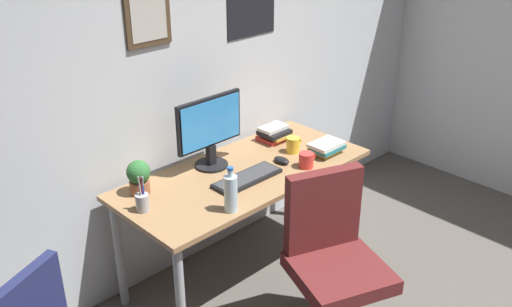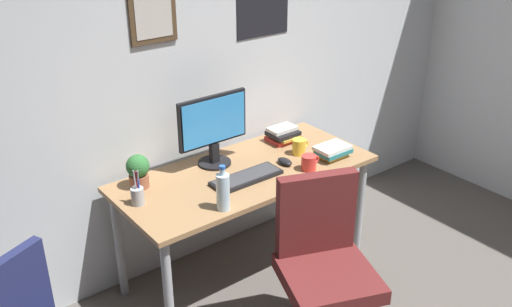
{
  "view_description": "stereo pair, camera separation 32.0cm",
  "coord_description": "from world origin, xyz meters",
  "px_view_note": "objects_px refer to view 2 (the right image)",
  "views": [
    {
      "loc": [
        -2.12,
        -0.45,
        2.27
      ],
      "look_at": [
        -0.1,
        1.62,
        0.88
      ],
      "focal_mm": 39.68,
      "sensor_mm": 36.0,
      "label": 1
    },
    {
      "loc": [
        -1.87,
        -0.66,
        2.27
      ],
      "look_at": [
        -0.1,
        1.62,
        0.88
      ],
      "focal_mm": 39.68,
      "sensor_mm": 36.0,
      "label": 2
    }
  ],
  "objects_px": {
    "monitor": "(213,127)",
    "book_stack_right": "(332,151)",
    "keyboard": "(247,178)",
    "coffee_mug_near": "(309,163)",
    "water_bottle": "(223,191)",
    "coffee_mug_far": "(299,147)",
    "book_stack_left": "(283,135)",
    "office_chair": "(323,258)",
    "computer_mouse": "(285,162)",
    "potted_plant": "(138,170)",
    "pen_cup": "(137,195)"
  },
  "relations": [
    {
      "from": "potted_plant",
      "to": "coffee_mug_far",
      "type": "bearing_deg",
      "value": -13.15
    },
    {
      "from": "computer_mouse",
      "to": "book_stack_left",
      "type": "height_order",
      "value": "book_stack_left"
    },
    {
      "from": "keyboard",
      "to": "computer_mouse",
      "type": "bearing_deg",
      "value": 2.65
    },
    {
      "from": "monitor",
      "to": "book_stack_right",
      "type": "xyz_separation_m",
      "value": [
        0.63,
        -0.37,
        -0.2
      ]
    },
    {
      "from": "potted_plant",
      "to": "book_stack_left",
      "type": "distance_m",
      "value": 1.04
    },
    {
      "from": "book_stack_left",
      "to": "keyboard",
      "type": "bearing_deg",
      "value": -151.22
    },
    {
      "from": "water_bottle",
      "to": "book_stack_left",
      "type": "relative_size",
      "value": 1.21
    },
    {
      "from": "water_bottle",
      "to": "potted_plant",
      "type": "height_order",
      "value": "water_bottle"
    },
    {
      "from": "coffee_mug_far",
      "to": "coffee_mug_near",
      "type": "bearing_deg",
      "value": -116.21
    },
    {
      "from": "monitor",
      "to": "book_stack_left",
      "type": "xyz_separation_m",
      "value": [
        0.55,
        0.0,
        -0.19
      ]
    },
    {
      "from": "computer_mouse",
      "to": "pen_cup",
      "type": "distance_m",
      "value": 0.93
    },
    {
      "from": "computer_mouse",
      "to": "coffee_mug_far",
      "type": "height_order",
      "value": "coffee_mug_far"
    },
    {
      "from": "office_chair",
      "to": "water_bottle",
      "type": "relative_size",
      "value": 3.76
    },
    {
      "from": "pen_cup",
      "to": "book_stack_right",
      "type": "bearing_deg",
      "value": -10.35
    },
    {
      "from": "potted_plant",
      "to": "book_stack_right",
      "type": "relative_size",
      "value": 0.92
    },
    {
      "from": "office_chair",
      "to": "monitor",
      "type": "relative_size",
      "value": 2.07
    },
    {
      "from": "monitor",
      "to": "book_stack_left",
      "type": "height_order",
      "value": "monitor"
    },
    {
      "from": "book_stack_left",
      "to": "office_chair",
      "type": "bearing_deg",
      "value": -118.48
    },
    {
      "from": "coffee_mug_far",
      "to": "book_stack_right",
      "type": "height_order",
      "value": "coffee_mug_far"
    },
    {
      "from": "book_stack_left",
      "to": "book_stack_right",
      "type": "relative_size",
      "value": 0.98
    },
    {
      "from": "water_bottle",
      "to": "potted_plant",
      "type": "distance_m",
      "value": 0.54
    },
    {
      "from": "office_chair",
      "to": "monitor",
      "type": "height_order",
      "value": "monitor"
    },
    {
      "from": "computer_mouse",
      "to": "potted_plant",
      "type": "height_order",
      "value": "potted_plant"
    },
    {
      "from": "book_stack_left",
      "to": "computer_mouse",
      "type": "bearing_deg",
      "value": -128.71
    },
    {
      "from": "book_stack_left",
      "to": "monitor",
      "type": "bearing_deg",
      "value": -179.87
    },
    {
      "from": "monitor",
      "to": "book_stack_left",
      "type": "distance_m",
      "value": 0.58
    },
    {
      "from": "potted_plant",
      "to": "water_bottle",
      "type": "bearing_deg",
      "value": -64.29
    },
    {
      "from": "computer_mouse",
      "to": "coffee_mug_far",
      "type": "relative_size",
      "value": 0.91
    },
    {
      "from": "computer_mouse",
      "to": "book_stack_left",
      "type": "relative_size",
      "value": 0.53
    },
    {
      "from": "office_chair",
      "to": "water_bottle",
      "type": "height_order",
      "value": "water_bottle"
    },
    {
      "from": "book_stack_left",
      "to": "water_bottle",
      "type": "bearing_deg",
      "value": -149.84
    },
    {
      "from": "monitor",
      "to": "computer_mouse",
      "type": "bearing_deg",
      "value": -39.02
    },
    {
      "from": "pen_cup",
      "to": "book_stack_left",
      "type": "relative_size",
      "value": 0.96
    },
    {
      "from": "coffee_mug_far",
      "to": "book_stack_left",
      "type": "bearing_deg",
      "value": 76.29
    },
    {
      "from": "coffee_mug_near",
      "to": "coffee_mug_far",
      "type": "bearing_deg",
      "value": 63.79
    },
    {
      "from": "monitor",
      "to": "computer_mouse",
      "type": "relative_size",
      "value": 4.18
    },
    {
      "from": "book_stack_right",
      "to": "computer_mouse",
      "type": "bearing_deg",
      "value": 161.04
    },
    {
      "from": "water_bottle",
      "to": "keyboard",
      "type": "bearing_deg",
      "value": 32.53
    },
    {
      "from": "book_stack_left",
      "to": "coffee_mug_far",
      "type": "bearing_deg",
      "value": -103.71
    },
    {
      "from": "keyboard",
      "to": "water_bottle",
      "type": "xyz_separation_m",
      "value": [
        -0.29,
        -0.19,
        0.09
      ]
    },
    {
      "from": "office_chair",
      "to": "keyboard",
      "type": "relative_size",
      "value": 2.21
    },
    {
      "from": "monitor",
      "to": "book_stack_right",
      "type": "height_order",
      "value": "monitor"
    },
    {
      "from": "monitor",
      "to": "pen_cup",
      "type": "bearing_deg",
      "value": -165.76
    },
    {
      "from": "water_bottle",
      "to": "coffee_mug_far",
      "type": "bearing_deg",
      "value": 18.64
    },
    {
      "from": "potted_plant",
      "to": "pen_cup",
      "type": "distance_m",
      "value": 0.2
    },
    {
      "from": "computer_mouse",
      "to": "monitor",
      "type": "bearing_deg",
      "value": 140.98
    },
    {
      "from": "coffee_mug_far",
      "to": "book_stack_right",
      "type": "xyz_separation_m",
      "value": [
        0.13,
        -0.16,
        -0.01
      ]
    },
    {
      "from": "computer_mouse",
      "to": "pen_cup",
      "type": "height_order",
      "value": "pen_cup"
    },
    {
      "from": "keyboard",
      "to": "coffee_mug_near",
      "type": "height_order",
      "value": "coffee_mug_near"
    },
    {
      "from": "office_chair",
      "to": "pen_cup",
      "type": "relative_size",
      "value": 4.75
    }
  ]
}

